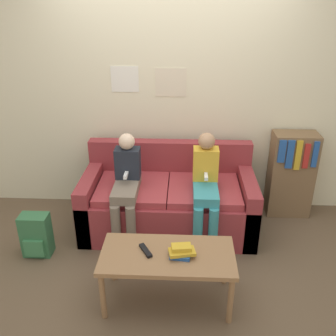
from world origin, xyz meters
The scene contains 10 objects.
ground_plane centered at (0.00, 0.00, 0.00)m, with size 10.00×10.00×0.00m, color brown.
wall_back centered at (0.00, 1.06, 1.30)m, with size 8.00×0.06×2.60m.
couch centered at (0.00, 0.54, 0.29)m, with size 1.72×0.85×0.84m.
coffee_table centered at (0.04, -0.52, 0.40)m, with size 1.03×0.50×0.45m.
person_left centered at (-0.39, 0.33, 0.59)m, with size 0.24×0.58×1.05m.
person_right centered at (0.36, 0.33, 0.61)m, with size 0.24×0.58×1.07m.
tv_remote centered at (-0.13, -0.50, 0.46)m, with size 0.12×0.17×0.02m.
book_stack centered at (0.14, -0.54, 0.49)m, with size 0.21×0.15×0.09m.
bookshelf centered at (1.31, 0.87, 0.47)m, with size 0.46×0.29×0.94m.
backpack centered at (-1.21, 0.01, 0.21)m, with size 0.26×0.19×0.42m.
Camera 1 is at (0.15, -2.81, 2.26)m, focal length 40.00 mm.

